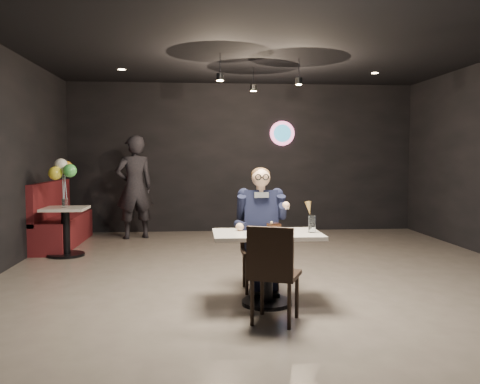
{
  "coord_description": "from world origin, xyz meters",
  "views": [
    {
      "loc": [
        -0.93,
        -5.84,
        1.53
      ],
      "look_at": [
        -0.45,
        -0.13,
        1.12
      ],
      "focal_mm": 38.0,
      "sensor_mm": 36.0,
      "label": 1
    }
  ],
  "objects": [
    {
      "name": "wall_sign",
      "position": [
        0.8,
        4.47,
        2.0
      ],
      "size": [
        0.5,
        0.06,
        0.5
      ],
      "primitive_type": null,
      "color": "pink",
      "rests_on": "floor"
    },
    {
      "name": "main_table",
      "position": [
        -0.22,
        -0.73,
        0.38
      ],
      "size": [
        1.1,
        0.7,
        0.75
      ],
      "primitive_type": "cube",
      "color": "silver",
      "rests_on": "floor"
    },
    {
      "name": "dessert_plate",
      "position": [
        -0.14,
        -0.8,
        0.76
      ],
      "size": [
        0.23,
        0.23,
        0.01
      ],
      "primitive_type": "cylinder",
      "color": "white",
      "rests_on": "main_table"
    },
    {
      "name": "mint_leaf",
      "position": [
        -0.18,
        -0.82,
        0.84
      ],
      "size": [
        0.07,
        0.04,
        0.01
      ],
      "primitive_type": "ellipsoid",
      "color": "green",
      "rests_on": "cake_slice"
    },
    {
      "name": "chair_near",
      "position": [
        -0.22,
        -1.28,
        0.46
      ],
      "size": [
        0.56,
        0.59,
        0.92
      ],
      "primitive_type": "cube",
      "rotation": [
        0.0,
        0.0,
        -0.39
      ],
      "color": "black",
      "rests_on": "floor"
    },
    {
      "name": "booth_bench",
      "position": [
        -3.25,
        3.07,
        0.55
      ],
      "size": [
        0.55,
        2.2,
        1.1
      ],
      "primitive_type": "cube",
      "color": "#490F13",
      "rests_on": "floor"
    },
    {
      "name": "chair_far",
      "position": [
        -0.22,
        -0.18,
        0.46
      ],
      "size": [
        0.42,
        0.46,
        0.92
      ],
      "primitive_type": "cube",
      "color": "black",
      "rests_on": "floor"
    },
    {
      "name": "seated_man",
      "position": [
        -0.22,
        -0.18,
        0.72
      ],
      "size": [
        0.6,
        0.8,
        1.44
      ],
      "primitive_type": "cube",
      "color": "black",
      "rests_on": "floor"
    },
    {
      "name": "passerby",
      "position": [
        -2.1,
        3.69,
        0.96
      ],
      "size": [
        0.82,
        0.68,
        1.92
      ],
      "primitive_type": "imported",
      "rotation": [
        0.0,
        0.0,
        3.51
      ],
      "color": "black",
      "rests_on": "floor"
    },
    {
      "name": "side_table",
      "position": [
        -2.95,
        2.07,
        0.4
      ],
      "size": [
        0.64,
        0.64,
        0.8
      ],
      "primitive_type": "cube",
      "color": "silver",
      "rests_on": "floor"
    },
    {
      "name": "balloon_vase",
      "position": [
        -2.95,
        2.07,
        0.82
      ],
      "size": [
        0.09,
        0.09,
        0.14
      ],
      "primitive_type": "cylinder",
      "color": "silver",
      "rests_on": "side_table"
    },
    {
      "name": "balloon_bunch",
      "position": [
        -2.95,
        2.07,
        1.21
      ],
      "size": [
        0.37,
        0.37,
        0.62
      ],
      "primitive_type": "cube",
      "color": "yellow",
      "rests_on": "balloon_vase"
    },
    {
      "name": "floor",
      "position": [
        0.0,
        0.0,
        0.0
      ],
      "size": [
        9.0,
        9.0,
        0.0
      ],
      "primitive_type": "plane",
      "color": "#70665D",
      "rests_on": "ground"
    },
    {
      "name": "sundae_glass",
      "position": [
        0.23,
        -0.77,
        0.84
      ],
      "size": [
        0.08,
        0.08,
        0.17
      ],
      "primitive_type": "cylinder",
      "color": "silver",
      "rests_on": "main_table"
    },
    {
      "name": "pendant_lights",
      "position": [
        0.0,
        2.0,
        2.88
      ],
      "size": [
        1.4,
        1.2,
        0.36
      ],
      "primitive_type": "cube",
      "color": "black",
      "rests_on": "floor"
    },
    {
      "name": "cake_slice",
      "position": [
        -0.16,
        -0.8,
        0.8
      ],
      "size": [
        0.14,
        0.13,
        0.08
      ],
      "primitive_type": "cube",
      "rotation": [
        0.0,
        0.0,
        0.35
      ],
      "color": "black",
      "rests_on": "dessert_plate"
    },
    {
      "name": "wafer_cone",
      "position": [
        0.2,
        -0.76,
        1.0
      ],
      "size": [
        0.08,
        0.08,
        0.14
      ],
      "primitive_type": "cone",
      "rotation": [
        0.0,
        0.0,
        0.26
      ],
      "color": "tan",
      "rests_on": "sundae_glass"
    }
  ]
}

